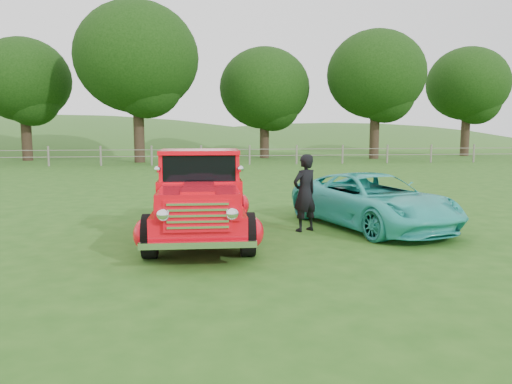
{
  "coord_description": "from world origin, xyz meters",
  "views": [
    {
      "loc": [
        -0.74,
        -8.91,
        2.17
      ],
      "look_at": [
        0.62,
        1.2,
        0.89
      ],
      "focal_mm": 35.0,
      "sensor_mm": 36.0,
      "label": 1
    }
  ],
  "objects": [
    {
      "name": "red_pickup",
      "position": [
        -0.53,
        1.01,
        0.8
      ],
      "size": [
        2.36,
        5.04,
        1.78
      ],
      "rotation": [
        0.0,
        0.0,
        -0.04
      ],
      "color": "black",
      "rests_on": "ground"
    },
    {
      "name": "tree_mid_east",
      "position": [
        13.0,
        27.0,
        6.17
      ],
      "size": [
        7.2,
        7.2,
        9.44
      ],
      "color": "black",
      "rests_on": "ground"
    },
    {
      "name": "ground",
      "position": [
        0.0,
        0.0,
        0.0
      ],
      "size": [
        140.0,
        140.0,
        0.0
      ],
      "primitive_type": "plane",
      "color": "#235115",
      "rests_on": "ground"
    },
    {
      "name": "tree_far_east",
      "position": [
        22.0,
        30.0,
        5.86
      ],
      "size": [
        6.6,
        6.6,
        8.86
      ],
      "color": "black",
      "rests_on": "ground"
    },
    {
      "name": "tree_near_east",
      "position": [
        5.0,
        29.0,
        5.25
      ],
      "size": [
        6.8,
        6.8,
        8.33
      ],
      "color": "black",
      "rests_on": "ground"
    },
    {
      "name": "man",
      "position": [
        1.69,
        1.41,
        0.83
      ],
      "size": [
        0.72,
        0.63,
        1.66
      ],
      "primitive_type": "imported",
      "rotation": [
        0.0,
        0.0,
        3.63
      ],
      "color": "black",
      "rests_on": "ground"
    },
    {
      "name": "distant_hills",
      "position": [
        -4.08,
        59.46,
        -4.55
      ],
      "size": [
        116.0,
        60.0,
        18.0
      ],
      "color": "#2E6324",
      "rests_on": "ground"
    },
    {
      "name": "tree_mid_west",
      "position": [
        -12.0,
        28.0,
        5.55
      ],
      "size": [
        6.4,
        6.4,
        8.46
      ],
      "color": "black",
      "rests_on": "ground"
    },
    {
      "name": "fence_line",
      "position": [
        0.0,
        22.0,
        0.6
      ],
      "size": [
        48.0,
        0.12,
        1.2
      ],
      "color": "slate",
      "rests_on": "ground"
    },
    {
      "name": "tree_near_west",
      "position": [
        -4.0,
        25.0,
        6.8
      ],
      "size": [
        8.0,
        8.0,
        10.42
      ],
      "color": "black",
      "rests_on": "ground"
    },
    {
      "name": "teal_sedan",
      "position": [
        3.29,
        1.61,
        0.6
      ],
      "size": [
        3.18,
        4.72,
        1.2
      ],
      "primitive_type": "imported",
      "rotation": [
        0.0,
        0.0,
        0.3
      ],
      "color": "#2FBDB1",
      "rests_on": "ground"
    }
  ]
}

